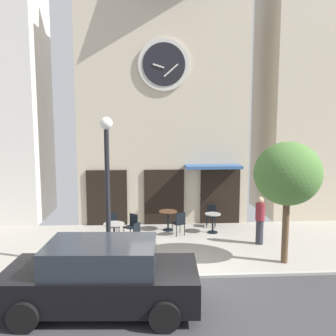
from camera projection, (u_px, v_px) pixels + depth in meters
ground_plane at (178, 292)px, 8.80m from camera, size 24.40×12.22×0.13m
clock_building at (162, 77)px, 15.31m from camera, size 7.09×3.84×12.03m
neighbor_building_right at (324, 67)px, 16.25m from camera, size 5.65×3.61×13.55m
street_lamp at (108, 193)px, 10.03m from camera, size 0.36×0.36×4.37m
street_tree at (288, 174)px, 10.34m from camera, size 1.98×1.78×3.66m
cafe_table_near_door at (114, 229)px, 12.21m from camera, size 0.73×0.73×0.75m
cafe_table_near_curb at (168, 217)px, 13.85m from camera, size 0.72×0.72×0.77m
cafe_table_center_right at (213, 220)px, 13.54m from camera, size 0.61×0.61×0.75m
cafe_chair_right_end at (132, 224)px, 12.84m from camera, size 0.56×0.56×0.90m
cafe_chair_by_entrance at (113, 223)px, 12.97m from camera, size 0.50×0.50×0.90m
cafe_chair_under_awning at (179, 222)px, 13.18m from camera, size 0.53×0.53×0.90m
cafe_chair_left_end at (134, 234)px, 11.76m from camera, size 0.55×0.55×0.90m
cafe_chair_corner at (211, 214)px, 14.38m from camera, size 0.49×0.49×0.90m
pedestrian_maroon at (260, 220)px, 12.22m from camera, size 0.44×0.44×1.67m
parked_car_black at (102, 277)px, 7.90m from camera, size 4.40×2.22×1.55m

